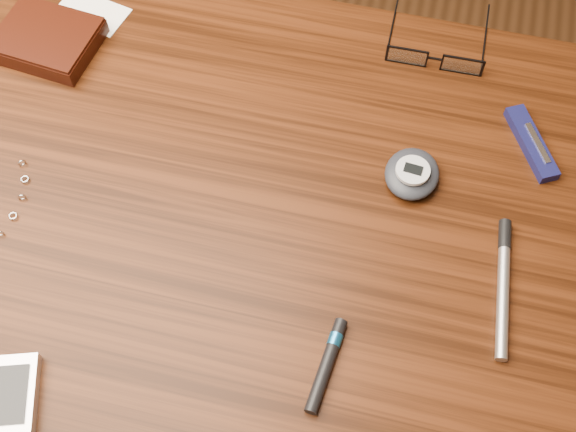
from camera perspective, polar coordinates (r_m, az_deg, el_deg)
name	(u,v)px	position (r m, az deg, el deg)	size (l,w,h in m)	color
ground	(256,412)	(1.46, -2.52, -15.20)	(3.80, 3.80, 0.00)	#472814
desk	(235,273)	(0.84, -4.21, -4.51)	(1.00, 0.70, 0.75)	#331608
wallet_and_card	(48,39)	(0.94, -18.41, 13.14)	(0.14, 0.15, 0.02)	black
eyeglasses	(435,57)	(0.89, 11.53, 12.21)	(0.12, 0.12, 0.03)	black
pda_phone	(5,411)	(0.72, -21.48, -14.15)	(0.08, 0.11, 0.02)	silver
pedometer	(412,174)	(0.78, 9.77, 3.32)	(0.06, 0.07, 0.03)	#20212A
pocket_knife	(531,143)	(0.85, 18.68, 5.48)	(0.07, 0.10, 0.01)	#0E103B
silver_pen	(504,276)	(0.75, 16.66, -4.59)	(0.02, 0.15, 0.01)	#ABABAF
black_blue_pen	(327,362)	(0.69, 3.14, -11.43)	(0.02, 0.09, 0.01)	black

